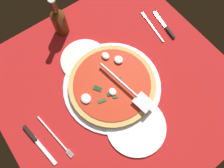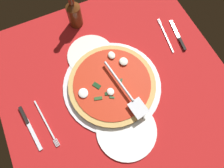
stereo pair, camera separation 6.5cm
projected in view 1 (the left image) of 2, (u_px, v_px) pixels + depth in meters
The scene contains 10 objects.
ground_plane at pixel (116, 86), 87.10cm from camera, with size 95.52×95.52×0.80cm, color #AC1B1B.
checker_pattern at pixel (116, 85), 86.68cm from camera, with size 95.52×95.52×0.10cm.
pizza_pan at pixel (112, 85), 86.17cm from camera, with size 41.40×41.40×0.85cm, color silver.
dinner_plate_left at pixel (84, 60), 90.49cm from camera, with size 20.91×20.91×1.00cm, color white.
dinner_plate_right at pixel (136, 126), 79.86cm from camera, with size 23.62×23.62×1.00cm, color white.
pizza at pixel (112, 84), 84.85cm from camera, with size 36.50×36.50×3.34cm.
pizza_server at pixel (127, 88), 81.38cm from camera, with size 27.80×7.72×1.00cm.
place_setting_near at pixel (46, 139), 78.25cm from camera, with size 22.32×16.14×1.40cm.
place_setting_far at pixel (159, 27), 96.93cm from camera, with size 22.72×14.99×1.40cm.
beer_bottle at pixel (59, 21), 89.59cm from camera, with size 6.42×6.42×19.96cm.
Camera 1 is at (23.88, -19.69, 81.03)cm, focal length 32.67 mm.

